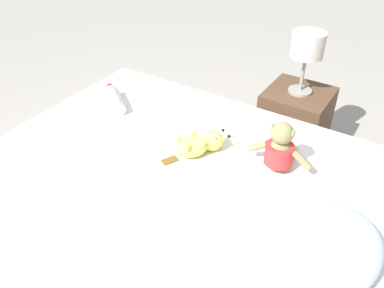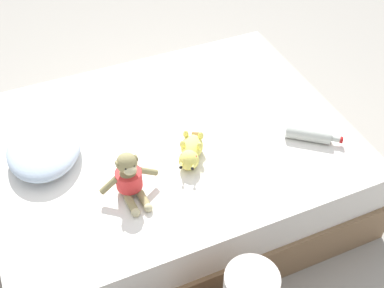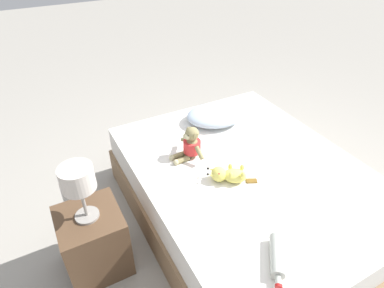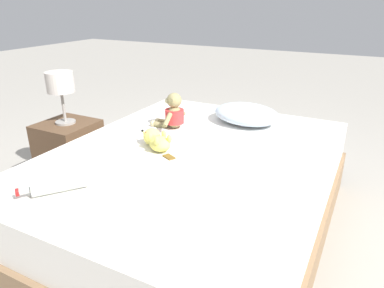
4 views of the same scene
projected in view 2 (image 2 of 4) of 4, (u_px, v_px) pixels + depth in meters
ground_plane at (171, 196)px, 2.91m from camera, size 16.00×16.00×0.00m
bed at (170, 168)px, 2.74m from camera, size 1.47×1.91×0.50m
pillow at (44, 148)px, 2.41m from camera, size 0.53×0.46×0.12m
plush_monkey at (129, 178)px, 2.22m from camera, size 0.23×0.29×0.24m
plush_yellow_creature at (191, 152)px, 2.41m from camera, size 0.31×0.22×0.10m
glass_bottle at (309, 135)px, 2.52m from camera, size 0.22×0.26×0.07m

